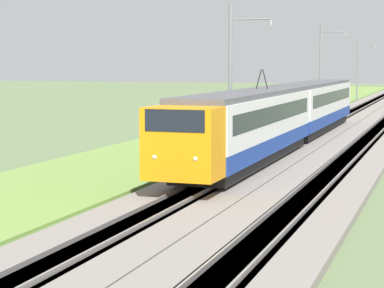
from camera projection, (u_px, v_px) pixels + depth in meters
ballast_main at (309, 135)px, 54.99m from camera, size 240.00×4.40×0.30m
ballast_adjacent at (371, 137)px, 53.56m from camera, size 240.00×4.40×0.30m
track_main at (309, 135)px, 54.99m from camera, size 240.00×1.57×0.45m
track_adjacent at (371, 137)px, 53.56m from camera, size 240.00×1.57×0.45m
grass_verge at (218, 134)px, 57.25m from camera, size 240.00×8.09×0.12m
passenger_train at (287, 112)px, 47.08m from camera, size 40.81×2.96×5.11m
catenary_mast_mid at (231, 78)px, 43.62m from camera, size 0.22×2.56×8.84m
catenary_mast_far at (321, 69)px, 74.43m from camera, size 0.22×2.56×9.40m
catenary_mast_distant at (358, 70)px, 105.30m from camera, size 0.22×2.56×8.79m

